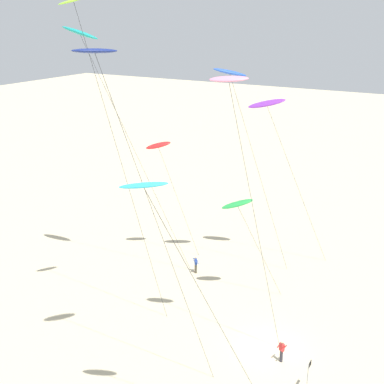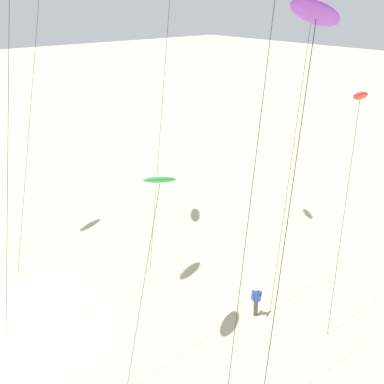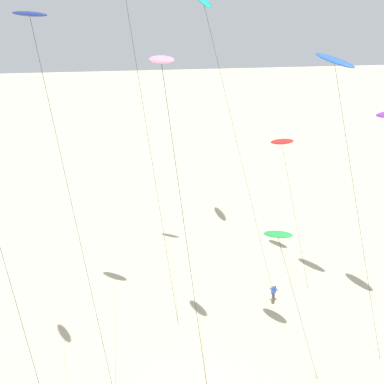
{
  "view_description": "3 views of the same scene",
  "coord_description": "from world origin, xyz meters",
  "px_view_note": "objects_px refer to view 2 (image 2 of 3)",
  "views": [
    {
      "loc": [
        -29.34,
        -10.42,
        22.64
      ],
      "look_at": [
        2.28,
        7.77,
        9.81
      ],
      "focal_mm": 47.68,
      "sensor_mm": 36.0,
      "label": 1
    },
    {
      "loc": [
        21.9,
        -6.48,
        15.79
      ],
      "look_at": [
        1.99,
        10.11,
        5.39
      ],
      "focal_mm": 46.93,
      "sensor_mm": 36.0,
      "label": 2
    },
    {
      "loc": [
        -3.86,
        -21.08,
        21.98
      ],
      "look_at": [
        0.54,
        7.31,
        10.53
      ],
      "focal_mm": 47.81,
      "sensor_mm": 36.0,
      "label": 3
    }
  ],
  "objects_px": {
    "kite_green": "(160,181)",
    "kite_flyer_middle": "(256,301)",
    "kite_red": "(360,97)",
    "kite_purple": "(316,16)"
  },
  "relations": [
    {
      "from": "kite_green",
      "to": "kite_flyer_middle",
      "type": "distance_m",
      "value": 8.87
    },
    {
      "from": "kite_red",
      "to": "kite_purple",
      "type": "height_order",
      "value": "kite_purple"
    },
    {
      "from": "kite_green",
      "to": "kite_flyer_middle",
      "type": "relative_size",
      "value": 5.3
    },
    {
      "from": "kite_red",
      "to": "kite_flyer_middle",
      "type": "height_order",
      "value": "kite_red"
    },
    {
      "from": "kite_purple",
      "to": "kite_flyer_middle",
      "type": "relative_size",
      "value": 9.52
    },
    {
      "from": "kite_green",
      "to": "kite_flyer_middle",
      "type": "bearing_deg",
      "value": 70.86
    },
    {
      "from": "kite_purple",
      "to": "kite_flyer_middle",
      "type": "xyz_separation_m",
      "value": [
        -5.33,
        4.1,
        -14.23
      ]
    },
    {
      "from": "kite_red",
      "to": "kite_green",
      "type": "relative_size",
      "value": 1.32
    },
    {
      "from": "kite_red",
      "to": "kite_green",
      "type": "bearing_deg",
      "value": -108.44
    },
    {
      "from": "kite_purple",
      "to": "kite_green",
      "type": "bearing_deg",
      "value": -174.66
    }
  ]
}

